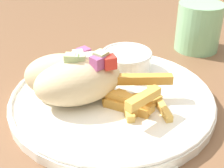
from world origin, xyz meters
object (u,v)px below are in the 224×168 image
(pita_sandwich_near, at_px, (79,80))
(pita_sandwich_far, at_px, (62,74))
(fries_pile, at_px, (138,99))
(sauce_ramekin, at_px, (127,60))
(water_glass, at_px, (198,29))
(plate, at_px, (112,98))

(pita_sandwich_near, height_order, pita_sandwich_far, pita_sandwich_near)
(pita_sandwich_near, distance_m, fries_pile, 0.09)
(pita_sandwich_near, relative_size, pita_sandwich_far, 1.28)
(sauce_ramekin, distance_m, water_glass, 0.19)
(fries_pile, height_order, sauce_ramekin, fries_pile)
(plate, bearing_deg, water_glass, 39.71)
(pita_sandwich_near, distance_m, sauce_ramekin, 0.11)
(fries_pile, bearing_deg, plate, 131.09)
(pita_sandwich_far, height_order, fries_pile, pita_sandwich_far)
(plate, xyz_separation_m, sauce_ramekin, (0.04, 0.07, 0.02))
(water_glass, bearing_deg, sauce_ramekin, -150.32)
(water_glass, bearing_deg, pita_sandwich_near, -145.66)
(pita_sandwich_near, distance_m, water_glass, 0.30)
(water_glass, bearing_deg, plate, -140.29)
(plate, bearing_deg, pita_sandwich_near, -177.08)
(plate, xyz_separation_m, fries_pile, (0.03, -0.03, 0.02))
(plate, height_order, fries_pile, fries_pile)
(fries_pile, relative_size, sauce_ramekin, 1.22)
(fries_pile, relative_size, water_glass, 1.10)
(plate, height_order, water_glass, water_glass)
(pita_sandwich_far, xyz_separation_m, fries_pile, (0.10, -0.05, -0.02))
(plate, relative_size, pita_sandwich_far, 2.73)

